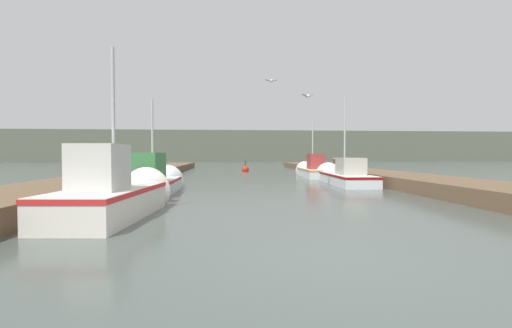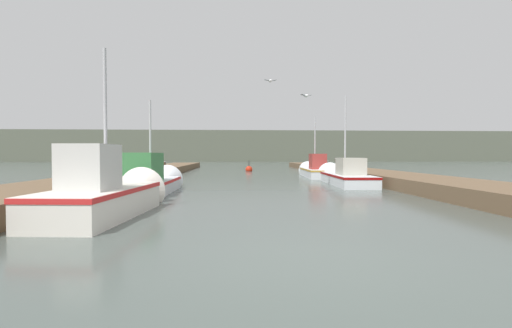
# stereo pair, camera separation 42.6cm
# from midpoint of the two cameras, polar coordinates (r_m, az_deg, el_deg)

# --- Properties ---
(ground_plane) EXTENTS (200.00, 200.00, 0.00)m
(ground_plane) POSITION_cam_midpoint_polar(r_m,az_deg,el_deg) (4.77, 9.98, -16.00)
(ground_plane) COLOR #47514C
(dock_left) EXTENTS (2.97, 40.00, 0.51)m
(dock_left) POSITION_cam_midpoint_polar(r_m,az_deg,el_deg) (21.19, -20.02, -1.72)
(dock_left) COLOR brown
(dock_left) RESTS_ON ground_plane
(dock_right) EXTENTS (2.97, 40.00, 0.51)m
(dock_right) POSITION_cam_midpoint_polar(r_m,az_deg,el_deg) (21.92, 16.57, -1.58)
(dock_right) COLOR brown
(dock_right) RESTS_ON ground_plane
(distant_shore_ridge) EXTENTS (120.00, 16.00, 6.36)m
(distant_shore_ridge) POSITION_cam_midpoint_polar(r_m,az_deg,el_deg) (76.55, -3.79, 2.87)
(distant_shore_ridge) COLOR #565B4C
(distant_shore_ridge) RESTS_ON ground_plane
(fishing_boat_0) EXTENTS (1.89, 4.54, 4.31)m
(fishing_boat_0) POSITION_cam_midpoint_polar(r_m,az_deg,el_deg) (8.87, -23.52, -4.70)
(fishing_boat_0) COLOR silver
(fishing_boat_0) RESTS_ON ground_plane
(fishing_boat_1) EXTENTS (1.55, 5.90, 3.93)m
(fishing_boat_1) POSITION_cam_midpoint_polar(r_m,az_deg,el_deg) (13.41, -17.56, -2.76)
(fishing_boat_1) COLOR silver
(fishing_boat_1) RESTS_ON ground_plane
(fishing_boat_2) EXTENTS (1.80, 6.13, 4.78)m
(fishing_boat_2) POSITION_cam_midpoint_polar(r_m,az_deg,el_deg) (17.74, 13.41, -1.92)
(fishing_boat_2) COLOR silver
(fishing_boat_2) RESTS_ON ground_plane
(fishing_boat_3) EXTENTS (1.72, 5.89, 4.32)m
(fishing_boat_3) POSITION_cam_midpoint_polar(r_m,az_deg,el_deg) (22.87, 8.79, -1.01)
(fishing_boat_3) COLOR silver
(fishing_boat_3) RESTS_ON ground_plane
(mooring_piling_0) EXTENTS (0.31, 0.31, 1.23)m
(mooring_piling_0) POSITION_cam_midpoint_polar(r_m,az_deg,el_deg) (21.35, 12.53, -0.66)
(mooring_piling_0) COLOR #473523
(mooring_piling_0) RESTS_ON ground_plane
(mooring_piling_1) EXTENTS (0.32, 0.32, 0.94)m
(mooring_piling_1) POSITION_cam_midpoint_polar(r_m,az_deg,el_deg) (15.29, -20.84, -2.13)
(mooring_piling_1) COLOR #473523
(mooring_piling_1) RESTS_ON ground_plane
(mooring_piling_2) EXTENTS (0.24, 0.24, 1.02)m
(mooring_piling_2) POSITION_cam_midpoint_polar(r_m,az_deg,el_deg) (22.04, -15.97, -0.89)
(mooring_piling_2) COLOR #473523
(mooring_piling_2) RESTS_ON ground_plane
(mooring_piling_3) EXTENTS (0.34, 0.34, 1.00)m
(mooring_piling_3) POSITION_cam_midpoint_polar(r_m,az_deg,el_deg) (24.55, 10.65, -0.63)
(mooring_piling_3) COLOR #473523
(mooring_piling_3) RESTS_ON ground_plane
(channel_buoy) EXTENTS (0.60, 0.60, 1.10)m
(channel_buoy) POSITION_cam_midpoint_polar(r_m,az_deg,el_deg) (29.40, -2.20, -0.90)
(channel_buoy) COLOR red
(channel_buoy) RESTS_ON ground_plane
(seagull_lead) EXTENTS (0.54, 0.35, 0.12)m
(seagull_lead) POSITION_cam_midpoint_polar(r_m,az_deg,el_deg) (14.77, 7.73, 11.17)
(seagull_lead) COLOR white
(seagull_1) EXTENTS (0.55, 0.29, 0.12)m
(seagull_1) POSITION_cam_midpoint_polar(r_m,az_deg,el_deg) (15.72, 1.77, 13.69)
(seagull_1) COLOR white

